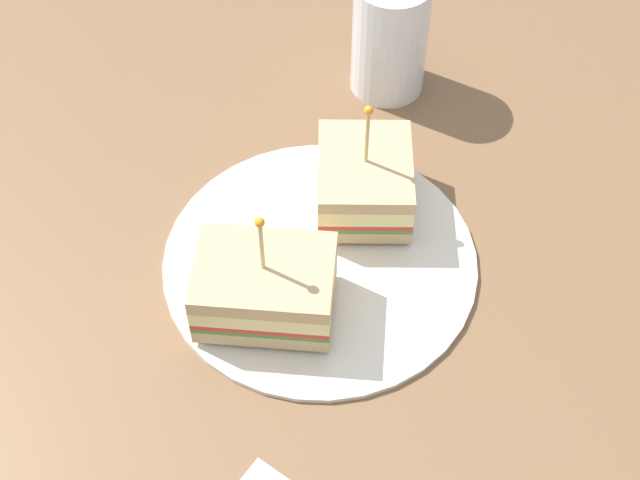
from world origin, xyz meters
TOP-DOWN VIEW (x-y plane):
  - ground_plane at (0.00, 0.00)cm, footprint 100.07×100.07cm
  - plate at (0.00, 0.00)cm, footprint 24.14×24.14cm
  - sandwich_half_front at (2.35, -6.11)cm, footprint 11.30×11.02cm
  - sandwich_half_back at (-1.30, 5.88)cm, footprint 11.83×12.03cm
  - drink_glass at (12.47, -16.88)cm, footprint 6.56×6.56cm

SIDE VIEW (x-z plane):
  - ground_plane at x=0.00cm, z-range -2.00..0.00cm
  - plate at x=0.00cm, z-range 0.00..0.90cm
  - sandwich_half_front at x=2.35cm, z-range -1.90..8.44cm
  - sandwich_half_back at x=-1.30cm, z-range -1.73..8.43cm
  - drink_glass at x=12.47cm, z-range -0.70..10.20cm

